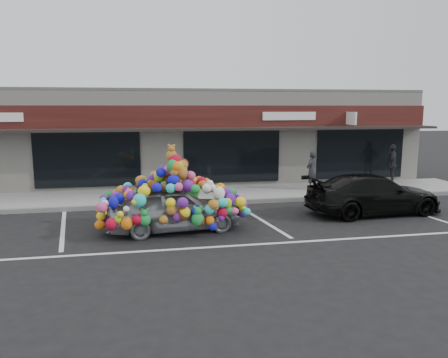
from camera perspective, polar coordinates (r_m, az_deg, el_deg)
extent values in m
plane|color=black|center=(13.41, -6.75, -6.01)|extent=(90.00, 90.00, 0.00)
cube|color=silver|center=(21.46, -8.54, 5.46)|extent=(24.00, 6.00, 4.20)
cube|color=#59595B|center=(21.42, -8.68, 11.20)|extent=(24.00, 6.00, 0.12)
cube|color=black|center=(18.34, -8.20, 8.08)|extent=(24.00, 0.18, 0.90)
cube|color=black|center=(17.84, -8.08, 6.44)|extent=(24.00, 1.20, 0.10)
cube|color=white|center=(20.03, 16.24, 7.63)|extent=(0.08, 0.95, 0.55)
cube|color=white|center=(19.29, 8.54, 8.14)|extent=(2.40, 0.04, 0.35)
cube|color=black|center=(18.61, -17.36, 2.51)|extent=(4.20, 0.12, 2.30)
cube|color=black|center=(18.89, 1.05, 3.04)|extent=(4.20, 0.12, 2.30)
cube|color=black|center=(20.96, 17.34, 3.25)|extent=(4.20, 0.12, 2.30)
cube|color=gray|center=(17.27, -7.73, -2.27)|extent=(26.00, 3.00, 0.15)
cube|color=slate|center=(15.81, -7.42, -3.36)|extent=(26.00, 0.18, 0.16)
cube|color=silver|center=(13.77, -20.29, -6.12)|extent=(0.73, 4.37, 0.01)
cube|color=silver|center=(14.06, 4.69, -5.23)|extent=(0.73, 4.37, 0.01)
cube|color=silver|center=(16.33, 23.31, -3.91)|extent=(0.73, 4.37, 0.01)
cube|color=silver|center=(11.54, 4.18, -8.52)|extent=(14.00, 0.12, 0.01)
imported|color=#91949A|center=(12.72, -6.63, -3.80)|extent=(2.01, 4.02, 1.32)
ellipsoid|color=red|center=(12.51, -6.73, 1.34)|extent=(1.35, 1.75, 0.99)
sphere|color=#FFFA1D|center=(12.68, -0.50, -2.36)|extent=(0.34, 0.34, 0.34)
sphere|color=#1817F6|center=(11.98, -3.43, -5.12)|extent=(0.36, 0.36, 0.36)
sphere|color=#23B45A|center=(13.53, -10.28, -3.34)|extent=(0.30, 0.30, 0.30)
sphere|color=#F85C87|center=(12.45, -6.77, 3.36)|extent=(0.32, 0.32, 0.32)
sphere|color=orange|center=(12.72, -11.90, -2.48)|extent=(0.30, 0.30, 0.30)
imported|color=black|center=(15.44, 18.91, -1.88)|extent=(2.11, 4.66, 1.33)
imported|color=black|center=(18.41, 11.37, 1.11)|extent=(0.69, 0.66, 1.59)
imported|color=black|center=(20.59, 21.07, 1.81)|extent=(1.13, 0.91, 1.79)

